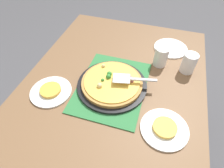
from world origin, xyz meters
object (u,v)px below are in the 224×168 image
Objects in this scene: plate_near_left at (164,129)px; served_slice_right at (50,90)px; pizza at (112,82)px; plate_side at (171,48)px; pizza_server at (131,79)px; served_slice_left at (165,127)px; pizza_pan at (112,85)px; cup_near at (189,63)px; cup_far at (161,57)px; plate_far_right at (51,91)px.

served_slice_right is (0.05, 0.61, 0.01)m from plate_near_left.
pizza is 0.52m from plate_side.
pizza_server is at bearing -78.41° from pizza.
plate_side is at bearing -23.26° from pizza_server.
served_slice_left is (-0.18, -0.31, -0.02)m from pizza.
pizza_pan is 0.46m from cup_near.
cup_far is at bearing 10.33° from plate_near_left.
pizza is 0.33m from served_slice_right.
cup_near reaches higher than served_slice_left.
pizza is 1.41× the size of pizza_server.
pizza_pan is 3.17× the size of cup_near.
plate_far_right is at bearing 134.95° from plate_side.
plate_near_left and plate_side have the same top height.
pizza_server is (0.20, 0.21, 0.06)m from plate_near_left.
cup_near is (0.39, -0.69, 0.04)m from served_slice_right.
pizza_server is at bearing -77.95° from pizza_pan.
served_slice_left is at bearing -94.49° from plate_far_right.
pizza_server reaches higher than served_slice_left.
pizza_pan is 1.73× the size of plate_far_right.
served_slice_right is (0.05, 0.61, 0.00)m from served_slice_left.
plate_side is (0.44, -0.28, -0.01)m from pizza_pan.
served_slice_left is 0.44m from cup_near.
plate_near_left is (-0.18, -0.31, -0.03)m from pizza.
plate_side is at bearing -32.16° from pizza.
served_slice_left is 0.92× the size of cup_far.
served_slice_left is at bearing -120.91° from pizza.
cup_far is 0.27m from pizza_server.
pizza_pan is 0.33m from served_slice_right.
pizza is 2.75× the size of cup_near.
plate_near_left is at bearing 0.00° from served_slice_left.
served_slice_left is (-0.05, -0.61, 0.01)m from plate_far_right.
pizza_server is (0.02, -0.10, 0.04)m from pizza.
served_slice_right is at bearing 134.95° from plate_side.
pizza is at bearing 59.09° from served_slice_left.
served_slice_right is at bearing 127.14° from cup_far.
plate_far_right is (-0.13, 0.30, -0.01)m from pizza_pan.
plate_far_right is at bearing 114.30° from pizza.
pizza is 3.00× the size of served_slice_right.
cup_near is at bearing -51.55° from pizza_server.
plate_side is 1.83× the size of cup_far.
pizza_pan reaches higher than plate_far_right.
pizza_pan is 0.35m from cup_far.
pizza is at bearing 101.59° from pizza_server.
pizza is at bearing 122.91° from cup_near.
served_slice_left is at bearing -177.34° from plate_side.
plate_near_left is 1.83× the size of cup_far.
served_slice_right is 0.92× the size of cup_near.
plate_near_left is at bearing -120.85° from pizza_pan.
cup_far reaches higher than pizza.
plate_near_left is 0.44m from cup_near.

